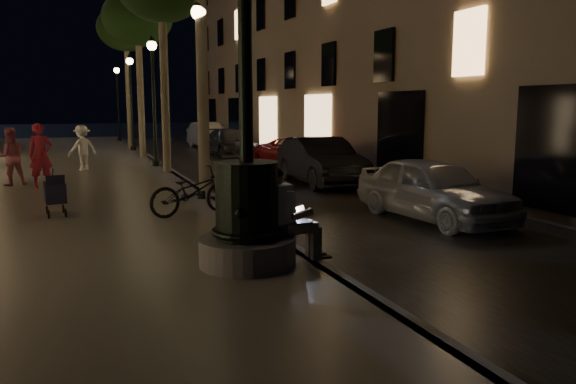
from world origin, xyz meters
name	(u,v)px	position (x,y,z in m)	size (l,w,h in m)	color
ground	(169,174)	(0.00, 15.00, 0.00)	(120.00, 120.00, 0.00)	black
cobble_lane	(247,170)	(3.00, 15.00, 0.01)	(6.00, 45.00, 0.02)	black
promenade	(50,176)	(-4.00, 15.00, 0.10)	(8.00, 45.00, 0.20)	slate
curb_strip	(169,171)	(0.00, 15.00, 0.10)	(0.25, 45.00, 0.20)	#59595B
fountain_lamppost	(247,196)	(-1.00, 2.00, 1.21)	(1.40, 1.40, 5.21)	#59595B
seated_man_laptop	(287,212)	(-0.39, 2.00, 0.93)	(1.04, 0.35, 1.40)	gray
tree_third	(138,19)	(-0.30, 20.00, 6.14)	(3.00, 3.00, 7.20)	#6B604C
tree_far	(126,29)	(-0.22, 26.00, 6.43)	(3.00, 3.00, 7.50)	#6B604C
lamp_curb_a	(200,74)	(-0.30, 8.00, 3.24)	(0.36, 0.36, 4.81)	black
lamp_curb_b	(153,85)	(-0.30, 16.00, 3.24)	(0.36, 0.36, 4.81)	black
lamp_curb_c	(131,90)	(-0.30, 24.00, 3.24)	(0.36, 0.36, 4.81)	black
lamp_curb_d	(118,93)	(-0.30, 32.00, 3.24)	(0.36, 0.36, 4.81)	black
stroller	(55,193)	(-3.66, 6.93, 0.69)	(0.46, 0.96, 0.97)	black
car_front	(434,189)	(4.00, 4.51, 0.69)	(1.63, 4.05, 1.38)	#B0B4B8
car_second	(321,161)	(4.00, 10.39, 0.74)	(1.57, 4.51, 1.48)	black
car_third	(306,156)	(4.59, 13.00, 0.68)	(2.25, 4.87, 1.35)	maroon
car_rear	(230,143)	(4.00, 21.08, 0.66)	(1.85, 4.54, 1.32)	#323338
car_fifth	(209,135)	(4.23, 26.41, 0.75)	(1.59, 4.57, 1.51)	#979893
pedestrian_red	(41,156)	(-4.08, 11.49, 1.10)	(0.65, 0.43, 1.79)	#B32339
pedestrian_pink	(10,157)	(-4.92, 12.19, 1.03)	(0.81, 0.63, 1.66)	#C1667A
pedestrian_white	(82,148)	(-2.90, 15.59, 1.00)	(1.03, 0.59, 1.59)	white
bicycle	(193,191)	(-0.96, 5.99, 0.70)	(0.67, 1.91, 1.00)	black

